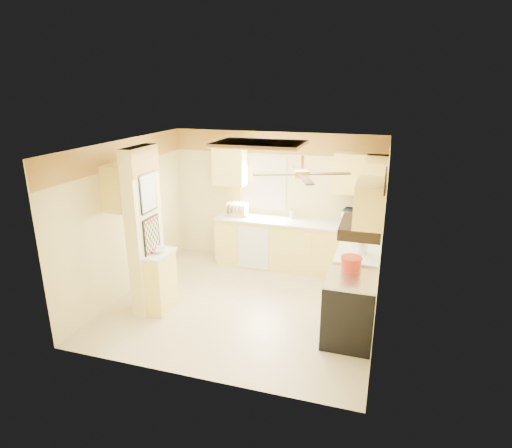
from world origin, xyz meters
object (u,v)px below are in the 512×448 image
(stove, at_px, (349,309))
(kettle, at_px, (363,247))
(microwave, at_px, (357,218))
(bowl, at_px, (158,250))
(dutch_oven, at_px, (351,264))

(stove, height_order, kettle, kettle)
(microwave, xyz_separation_m, bowl, (-2.73, -2.16, -0.11))
(stove, bearing_deg, dutch_oven, 97.22)
(stove, relative_size, kettle, 4.15)
(microwave, distance_m, bowl, 3.48)
(dutch_oven, height_order, kettle, kettle)
(bowl, distance_m, kettle, 3.03)
(stove, relative_size, bowl, 3.89)
(microwave, distance_m, kettle, 1.35)
(microwave, relative_size, kettle, 2.27)
(stove, bearing_deg, bowl, 179.56)
(bowl, bearing_deg, stove, -0.44)
(stove, distance_m, dutch_oven, 0.61)
(bowl, bearing_deg, microwave, 38.41)
(microwave, distance_m, dutch_oven, 1.93)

